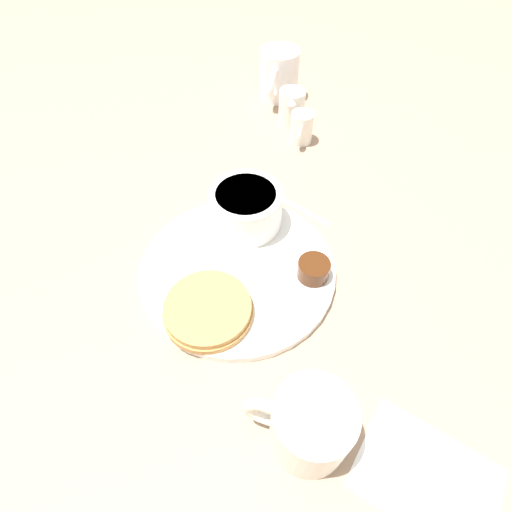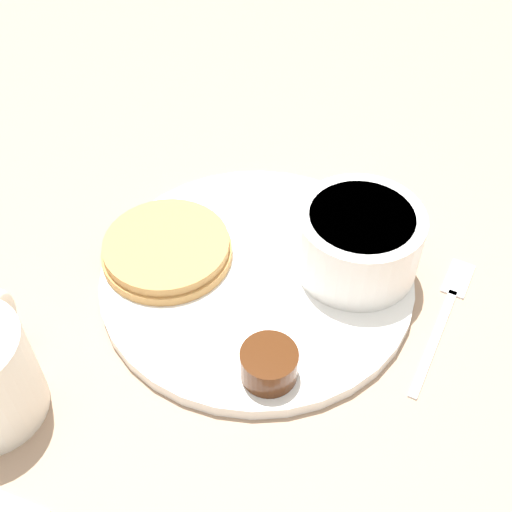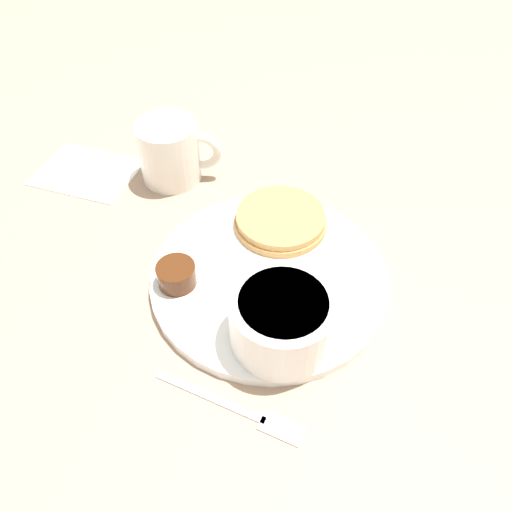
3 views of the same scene
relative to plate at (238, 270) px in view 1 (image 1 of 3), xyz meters
name	(u,v)px [view 1 (image 1 of 3)]	position (x,y,z in m)	size (l,w,h in m)	color
ground_plane	(238,272)	(0.00, 0.00, -0.01)	(4.00, 4.00, 0.00)	#9E7F66
plate	(238,270)	(0.00, 0.00, 0.00)	(0.27, 0.27, 0.01)	white
pancake_stack	(208,310)	(-0.02, 0.08, 0.01)	(0.11, 0.11, 0.02)	#B78447
bowl	(246,207)	(0.04, -0.07, 0.04)	(0.10, 0.10, 0.06)	white
syrup_cup	(313,269)	(-0.09, -0.05, 0.02)	(0.04, 0.04, 0.03)	#47230F
butter_ramekin	(258,209)	(0.04, -0.10, 0.02)	(0.04, 0.04, 0.04)	white
coffee_mug	(309,425)	(-0.19, 0.13, 0.04)	(0.11, 0.08, 0.08)	silver
creamer_pitcher_near	(302,127)	(0.10, -0.31, 0.02)	(0.04, 0.06, 0.06)	white
creamer_pitcher_far	(292,107)	(0.14, -0.35, 0.03)	(0.05, 0.07, 0.07)	white
fork	(280,198)	(0.04, -0.16, 0.00)	(0.15, 0.02, 0.00)	silver
napkin	(427,478)	(-0.31, 0.09, 0.00)	(0.14, 0.11, 0.00)	white
second_mug	(279,75)	(0.22, -0.41, 0.04)	(0.08, 0.11, 0.09)	white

